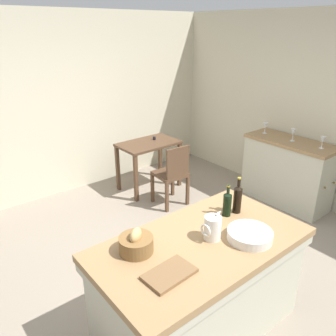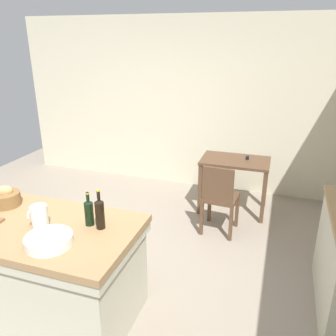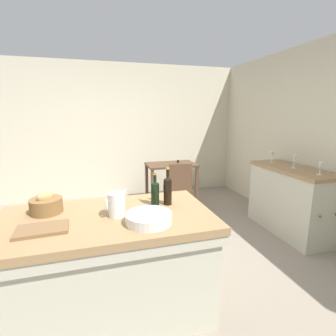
% 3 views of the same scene
% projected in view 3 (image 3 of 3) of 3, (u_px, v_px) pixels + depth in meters
% --- Properties ---
extents(ground_plane, '(6.76, 6.76, 0.00)m').
position_uv_depth(ground_plane, '(132.00, 266.00, 2.80)').
color(ground_plane, gray).
extents(wall_back, '(5.32, 0.12, 2.60)m').
position_uv_depth(wall_back, '(111.00, 132.00, 4.96)').
color(wall_back, beige).
rests_on(wall_back, ground).
extents(wall_right, '(0.12, 5.20, 2.60)m').
position_uv_depth(wall_right, '(331.00, 142.00, 3.22)').
color(wall_right, beige).
rests_on(wall_right, ground).
extents(island_table, '(1.67, 0.91, 0.87)m').
position_uv_depth(island_table, '(109.00, 262.00, 2.05)').
color(island_table, '#99754C').
rests_on(island_table, ground).
extents(side_cabinet, '(0.52, 1.24, 0.93)m').
position_uv_depth(side_cabinet, '(290.00, 200.00, 3.51)').
color(side_cabinet, '#99754C').
rests_on(side_cabinet, ground).
extents(writing_desk, '(0.91, 0.57, 0.80)m').
position_uv_depth(writing_desk, '(171.00, 170.00, 4.65)').
color(writing_desk, '#513826').
rests_on(writing_desk, ground).
extents(wooden_chair, '(0.42, 0.42, 0.90)m').
position_uv_depth(wooden_chair, '(178.00, 188.00, 4.04)').
color(wooden_chair, '#513826').
rests_on(wooden_chair, ground).
extents(pitcher, '(0.17, 0.13, 0.23)m').
position_uv_depth(pitcher, '(116.00, 204.00, 1.94)').
color(pitcher, silver).
rests_on(pitcher, island_table).
extents(wash_bowl, '(0.34, 0.34, 0.07)m').
position_uv_depth(wash_bowl, '(149.00, 218.00, 1.84)').
color(wash_bowl, silver).
rests_on(wash_bowl, island_table).
extents(bread_basket, '(0.25, 0.25, 0.19)m').
position_uv_depth(bread_basket, '(46.00, 205.00, 2.01)').
color(bread_basket, brown).
rests_on(bread_basket, island_table).
extents(cutting_board, '(0.35, 0.23, 0.02)m').
position_uv_depth(cutting_board, '(42.00, 229.00, 1.71)').
color(cutting_board, brown).
rests_on(cutting_board, island_table).
extents(wine_bottle_dark, '(0.07, 0.07, 0.33)m').
position_uv_depth(wine_bottle_dark, '(168.00, 190.00, 2.19)').
color(wine_bottle_dark, black).
rests_on(wine_bottle_dark, island_table).
extents(wine_bottle_amber, '(0.07, 0.07, 0.28)m').
position_uv_depth(wine_bottle_amber, '(155.00, 192.00, 2.18)').
color(wine_bottle_amber, black).
rests_on(wine_bottle_amber, island_table).
extents(wine_glass_far_left, '(0.07, 0.07, 0.16)m').
position_uv_depth(wine_glass_far_left, '(320.00, 166.00, 3.00)').
color(wine_glass_far_left, white).
rests_on(wine_glass_far_left, side_cabinet).
extents(wine_glass_left, '(0.07, 0.07, 0.17)m').
position_uv_depth(wine_glass_left, '(294.00, 160.00, 3.38)').
color(wine_glass_left, white).
rests_on(wine_glass_left, side_cabinet).
extents(wine_glass_middle, '(0.07, 0.07, 0.16)m').
position_uv_depth(wine_glass_middle, '(272.00, 155.00, 3.80)').
color(wine_glass_middle, white).
rests_on(wine_glass_middle, side_cabinet).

